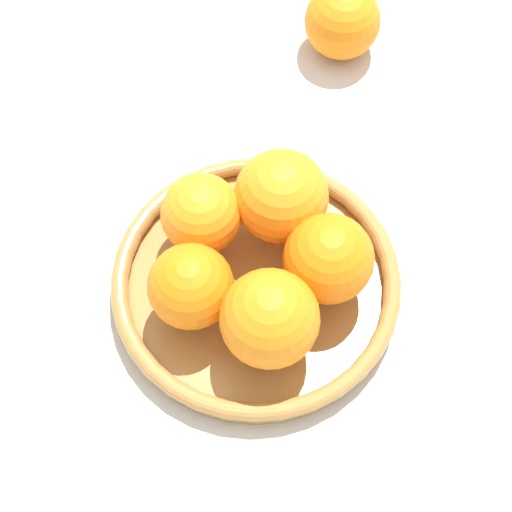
% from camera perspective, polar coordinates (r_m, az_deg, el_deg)
% --- Properties ---
extents(ground_plane, '(4.00, 4.00, 0.00)m').
position_cam_1_polar(ground_plane, '(0.78, 0.00, -2.32)').
color(ground_plane, beige).
extents(fruit_bowl, '(0.26, 0.26, 0.03)m').
position_cam_1_polar(fruit_bowl, '(0.77, 0.00, -1.84)').
color(fruit_bowl, '#A57238').
rests_on(fruit_bowl, ground_plane).
extents(orange_pile, '(0.19, 0.19, 0.08)m').
position_cam_1_polar(orange_pile, '(0.72, 0.32, 0.14)').
color(orange_pile, orange).
rests_on(orange_pile, fruit_bowl).
extents(stray_orange, '(0.08, 0.08, 0.08)m').
position_cam_1_polar(stray_orange, '(0.91, 5.78, 15.32)').
color(stray_orange, orange).
rests_on(stray_orange, ground_plane).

